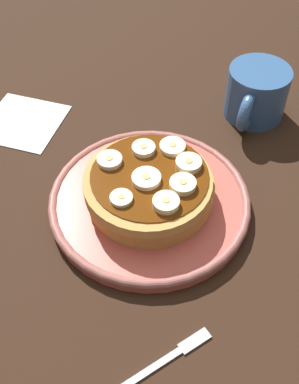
{
  "coord_description": "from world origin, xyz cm",
  "views": [
    {
      "loc": [
        35.14,
        16.18,
        47.41
      ],
      "look_at": [
        0.0,
        0.0,
        2.87
      ],
      "focal_mm": 45.17,
      "sensor_mm": 36.0,
      "label": 1
    }
  ],
  "objects_px": {
    "banana_slice_1": "(189,164)",
    "banana_slice_5": "(108,162)",
    "banana_slice_2": "(144,149)",
    "banana_slice_6": "(172,147)",
    "pancake_stack": "(149,188)",
    "banana_slice_4": "(121,198)",
    "plate": "(150,201)",
    "banana_slice_3": "(182,186)",
    "fork": "(163,361)",
    "banana_slice_7": "(166,203)",
    "coffee_mug": "(256,93)",
    "banana_slice_0": "(146,179)",
    "napkin": "(23,122)"
  },
  "relations": [
    {
      "from": "banana_slice_4",
      "to": "banana_slice_7",
      "type": "height_order",
      "value": "banana_slice_7"
    },
    {
      "from": "banana_slice_7",
      "to": "banana_slice_5",
      "type": "bearing_deg",
      "value": -109.15
    },
    {
      "from": "banana_slice_2",
      "to": "banana_slice_4",
      "type": "relative_size",
      "value": 1.11
    },
    {
      "from": "banana_slice_1",
      "to": "fork",
      "type": "height_order",
      "value": "banana_slice_1"
    },
    {
      "from": "banana_slice_4",
      "to": "banana_slice_7",
      "type": "distance_m",
      "value": 0.05
    },
    {
      "from": "banana_slice_5",
      "to": "coffee_mug",
      "type": "xyz_separation_m",
      "value": [
        -0.23,
        0.12,
        -0.02
      ]
    },
    {
      "from": "plate",
      "to": "banana_slice_4",
      "type": "xyz_separation_m",
      "value": [
        0.05,
        -0.01,
        0.05
      ]
    },
    {
      "from": "plate",
      "to": "banana_slice_3",
      "type": "bearing_deg",
      "value": 87.31
    },
    {
      "from": "banana_slice_2",
      "to": "banana_slice_4",
      "type": "height_order",
      "value": "banana_slice_2"
    },
    {
      "from": "banana_slice_7",
      "to": "napkin",
      "type": "distance_m",
      "value": 0.3
    },
    {
      "from": "banana_slice_0",
      "to": "napkin",
      "type": "height_order",
      "value": "banana_slice_0"
    },
    {
      "from": "banana_slice_2",
      "to": "banana_slice_6",
      "type": "relative_size",
      "value": 0.9
    },
    {
      "from": "banana_slice_5",
      "to": "banana_slice_7",
      "type": "relative_size",
      "value": 1.0
    },
    {
      "from": "banana_slice_3",
      "to": "fork",
      "type": "xyz_separation_m",
      "value": [
        0.17,
        0.05,
        -0.06
      ]
    },
    {
      "from": "banana_slice_6",
      "to": "napkin",
      "type": "height_order",
      "value": "banana_slice_6"
    },
    {
      "from": "plate",
      "to": "banana_slice_4",
      "type": "height_order",
      "value": "banana_slice_4"
    },
    {
      "from": "banana_slice_2",
      "to": "napkin",
      "type": "height_order",
      "value": "banana_slice_2"
    },
    {
      "from": "plate",
      "to": "coffee_mug",
      "type": "bearing_deg",
      "value": 164.14
    },
    {
      "from": "banana_slice_3",
      "to": "banana_slice_6",
      "type": "bearing_deg",
      "value": -147.4
    },
    {
      "from": "banana_slice_1",
      "to": "banana_slice_6",
      "type": "height_order",
      "value": "banana_slice_1"
    },
    {
      "from": "coffee_mug",
      "to": "fork",
      "type": "height_order",
      "value": "coffee_mug"
    },
    {
      "from": "banana_slice_3",
      "to": "banana_slice_7",
      "type": "relative_size",
      "value": 1.02
    },
    {
      "from": "plate",
      "to": "fork",
      "type": "bearing_deg",
      "value": 28.56
    },
    {
      "from": "banana_slice_4",
      "to": "banana_slice_6",
      "type": "xyz_separation_m",
      "value": [
        -0.1,
        0.02,
        0.0
      ]
    },
    {
      "from": "banana_slice_4",
      "to": "coffee_mug",
      "type": "bearing_deg",
      "value": 164.17
    },
    {
      "from": "pancake_stack",
      "to": "napkin",
      "type": "relative_size",
      "value": 1.47
    },
    {
      "from": "banana_slice_1",
      "to": "coffee_mug",
      "type": "distance_m",
      "value": 0.2
    },
    {
      "from": "banana_slice_2",
      "to": "fork",
      "type": "relative_size",
      "value": 0.25
    },
    {
      "from": "banana_slice_3",
      "to": "napkin",
      "type": "height_order",
      "value": "banana_slice_3"
    },
    {
      "from": "plate",
      "to": "banana_slice_3",
      "type": "xyz_separation_m",
      "value": [
        0.0,
        0.04,
        0.05
      ]
    },
    {
      "from": "coffee_mug",
      "to": "banana_slice_7",
      "type": "bearing_deg",
      "value": -6.41
    },
    {
      "from": "banana_slice_3",
      "to": "banana_slice_5",
      "type": "height_order",
      "value": "banana_slice_3"
    },
    {
      "from": "pancake_stack",
      "to": "fork",
      "type": "bearing_deg",
      "value": 28.68
    },
    {
      "from": "banana_slice_6",
      "to": "coffee_mug",
      "type": "relative_size",
      "value": 0.27
    },
    {
      "from": "banana_slice_1",
      "to": "fork",
      "type": "xyz_separation_m",
      "value": [
        0.21,
        0.06,
        -0.06
      ]
    },
    {
      "from": "banana_slice_0",
      "to": "banana_slice_4",
      "type": "height_order",
      "value": "banana_slice_0"
    },
    {
      "from": "pancake_stack",
      "to": "banana_slice_4",
      "type": "relative_size",
      "value": 6.2
    },
    {
      "from": "fork",
      "to": "plate",
      "type": "bearing_deg",
      "value": -151.44
    },
    {
      "from": "banana_slice_6",
      "to": "banana_slice_7",
      "type": "relative_size",
      "value": 1.05
    },
    {
      "from": "banana_slice_1",
      "to": "banana_slice_5",
      "type": "relative_size",
      "value": 1.03
    },
    {
      "from": "banana_slice_2",
      "to": "banana_slice_0",
      "type": "bearing_deg",
      "value": 28.38
    },
    {
      "from": "banana_slice_7",
      "to": "pancake_stack",
      "type": "bearing_deg",
      "value": -132.29
    },
    {
      "from": "fork",
      "to": "banana_slice_0",
      "type": "bearing_deg",
      "value": -150.09
    },
    {
      "from": "pancake_stack",
      "to": "banana_slice_1",
      "type": "relative_size",
      "value": 5.14
    },
    {
      "from": "banana_slice_0",
      "to": "banana_slice_2",
      "type": "distance_m",
      "value": 0.05
    },
    {
      "from": "banana_slice_2",
      "to": "banana_slice_7",
      "type": "height_order",
      "value": "banana_slice_7"
    },
    {
      "from": "pancake_stack",
      "to": "banana_slice_2",
      "type": "xyz_separation_m",
      "value": [
        -0.04,
        -0.02,
        0.02
      ]
    },
    {
      "from": "banana_slice_1",
      "to": "banana_slice_6",
      "type": "distance_m",
      "value": 0.03
    },
    {
      "from": "pancake_stack",
      "to": "banana_slice_4",
      "type": "distance_m",
      "value": 0.05
    },
    {
      "from": "banana_slice_0",
      "to": "banana_slice_1",
      "type": "distance_m",
      "value": 0.06
    }
  ]
}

